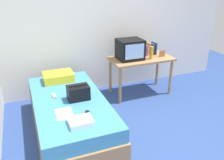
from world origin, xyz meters
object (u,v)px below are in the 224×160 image
remote_dark (89,114)px  magazine (64,114)px  book_row (149,49)px  handbag (78,93)px  water_bottle (151,53)px  remote_silver (54,96)px  folded_towel (81,122)px  picture_frame (162,53)px  bed (70,115)px  pillow (58,77)px  desk (141,62)px  tv (130,49)px

remote_dark → magazine: bearing=155.5°
book_row → handbag: (-1.63, -0.91, -0.21)m
handbag → magazine: (-0.26, -0.33, -0.10)m
water_bottle → remote_silver: bearing=-166.5°
remote_silver → folded_towel: 0.84m
folded_towel → picture_frame: bearing=34.4°
bed → pillow: pillow is taller
bed → water_bottle: 1.85m
remote_dark → water_bottle: bearing=36.1°
desk → remote_dark: bearing=-138.3°
bed → magazine: size_ratio=6.90×
pillow → water_bottle: bearing=-3.4°
picture_frame → handbag: 1.92m
picture_frame → remote_dark: 2.12m
picture_frame → magazine: picture_frame is taller
tv → handbag: (-1.16, -0.79, -0.29)m
water_bottle → magazine: water_bottle is taller
desk → pillow: bearing=-179.0°
picture_frame → handbag: picture_frame is taller
tv → handbag: size_ratio=1.47×
tv → folded_towel: size_ratio=1.57×
bed → folded_towel: (-0.00, -0.66, 0.29)m
desk → magazine: (-1.65, -1.10, -0.11)m
handbag → folded_towel: size_ratio=1.07×
magazine → pillow: bearing=84.0°
magazine → remote_dark: bearing=-24.5°
desk → pillow: 1.54m
remote_dark → tv: bearing=47.3°
magazine → folded_towel: folded_towel is taller
bed → desk: size_ratio=1.72×
book_row → picture_frame: book_row is taller
remote_silver → pillow: bearing=73.7°
pillow → book_row: bearing=5.3°
handbag → desk: bearing=29.1°
handbag → remote_dark: 0.46m
picture_frame → folded_towel: 2.32m
picture_frame → handbag: bearing=-158.8°
picture_frame → remote_silver: 2.16m
tv → remote_dark: bearing=-132.7°
bed → tv: tv is taller
handbag → remote_silver: (-0.31, 0.21, -0.09)m
book_row → water_bottle: bearing=-112.6°
bed → handbag: bearing=-22.8°
desk → remote_silver: desk is taller
bed → water_bottle: bearing=19.8°
remote_silver → water_bottle: bearing=13.5°
tv → bed: bearing=-150.2°
remote_silver → desk: bearing=18.4°
remote_dark → remote_silver: (-0.32, 0.66, 0.00)m
remote_dark → remote_silver: size_ratio=1.08×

